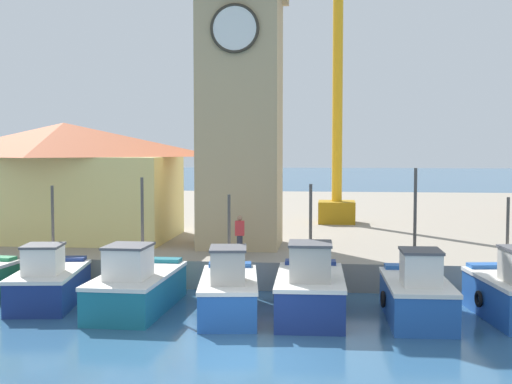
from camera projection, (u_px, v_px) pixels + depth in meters
ground_plane at (248, 356)px, 18.07m from camera, size 300.00×300.00×0.00m
quay_wharf at (299, 220)px, 45.86m from camera, size 120.00×40.00×1.05m
fishing_boat_left_inner at (49, 282)px, 23.86m from camera, size 2.47×4.55×3.96m
fishing_boat_mid_left at (136, 287)px, 23.00m from camera, size 2.29×5.19×4.27m
fishing_boat_center at (229, 291)px, 22.30m from camera, size 2.32×4.83×3.76m
fishing_boat_mid_right at (310, 290)px, 22.11m from camera, size 2.26×4.76×4.10m
fishing_boat_right_inner at (417, 295)px, 21.69m from camera, size 2.06×4.52×4.63m
clock_tower at (240, 75)px, 29.78m from camera, size 3.83×3.83×15.25m
warehouse_left at (65, 179)px, 32.68m from camera, size 10.29×6.26×5.31m
port_crane_near at (337, 72)px, 38.95m from camera, size 2.04×9.73×20.79m
dock_worker_near_tower at (240, 236)px, 27.11m from camera, size 0.34×0.22×1.62m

